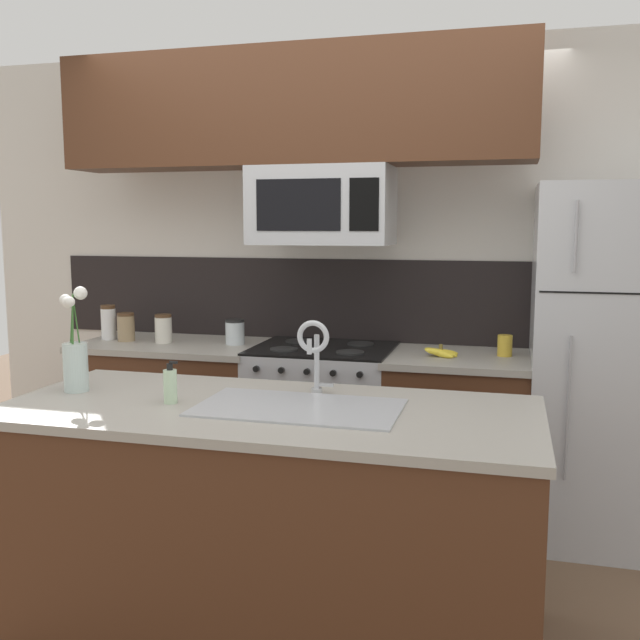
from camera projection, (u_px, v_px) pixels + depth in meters
ground_plane at (272, 584)px, 3.18m from camera, size 10.00×10.00×0.00m
rear_partition at (389, 275)px, 4.15m from camera, size 5.20×0.10×2.60m
splash_band at (337, 300)px, 4.19m from camera, size 3.56×0.01×0.48m
back_counter_left at (176, 418)px, 4.21m from camera, size 1.07×0.65×0.91m
back_counter_right at (457, 439)px, 3.79m from camera, size 0.75×0.65×0.91m
stove_range at (323, 428)px, 3.98m from camera, size 0.76×0.64×0.93m
microwave at (322, 206)px, 3.79m from camera, size 0.74×0.40×0.41m
upper_cabinet_band at (291, 109)px, 3.74m from camera, size 2.52×0.34×0.60m
refrigerator at (615, 365)px, 3.55m from camera, size 0.82×0.74×1.79m
storage_jar_tall at (108, 322)px, 4.24m from camera, size 0.09×0.09×0.21m
storage_jar_medium at (126, 327)px, 4.19m from camera, size 0.10×0.10×0.17m
storage_jar_short at (163, 329)px, 4.12m from camera, size 0.10×0.10×0.17m
storage_jar_squat at (235, 332)px, 4.07m from camera, size 0.11×0.11×0.14m
banana_bunch at (441, 353)px, 3.69m from camera, size 0.19×0.12×0.08m
coffee_tin at (505, 346)px, 3.71m from camera, size 0.08×0.08×0.11m
island_counter at (269, 521)px, 2.75m from camera, size 2.03×0.88×0.91m
kitchen_sink at (299, 426)px, 2.67m from camera, size 0.76×0.44×0.16m
sink_faucet at (314, 347)px, 2.84m from camera, size 0.14×0.14×0.31m
dish_soap_bottle at (170, 386)px, 2.73m from camera, size 0.06×0.05×0.16m
flower_vase at (75, 359)px, 2.92m from camera, size 0.12×0.12×0.43m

